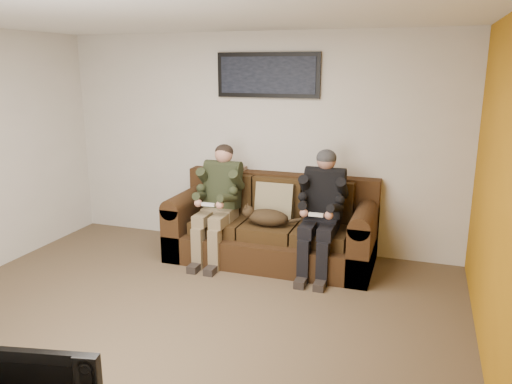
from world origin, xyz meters
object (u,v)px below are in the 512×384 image
(person_left, at_px, (219,196))
(framed_poster, at_px, (268,75))
(sofa, at_px, (273,228))
(person_right, at_px, (322,205))
(cat, at_px, (266,217))

(person_left, distance_m, framed_poster, 1.52)
(sofa, height_order, framed_poster, framed_poster)
(person_left, bearing_deg, sofa, 18.03)
(person_left, bearing_deg, framed_poster, 55.18)
(person_right, relative_size, framed_poster, 1.06)
(person_left, bearing_deg, person_right, 0.02)
(sofa, bearing_deg, person_right, -18.00)
(sofa, xyz_separation_m, framed_poster, (-0.20, 0.38, 1.74))
(cat, bearing_deg, person_left, 175.52)
(person_left, height_order, framed_poster, framed_poster)
(person_left, relative_size, framed_poster, 1.06)
(person_left, xyz_separation_m, framed_poster, (0.40, 0.58, 1.35))
(sofa, bearing_deg, framed_poster, 117.60)
(sofa, xyz_separation_m, person_left, (-0.60, -0.20, 0.39))
(person_right, height_order, framed_poster, framed_poster)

